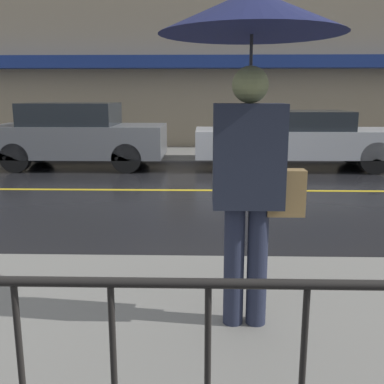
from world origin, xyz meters
TOP-DOWN VIEW (x-y plane):
  - ground_plane at (0.00, 0.00)m, footprint 80.00×80.00m
  - sidewalk_near at (0.00, -5.22)m, footprint 28.00×2.98m
  - sidewalk_far at (0.00, 4.71)m, footprint 28.00×1.95m
  - lane_marking at (0.00, 0.00)m, footprint 25.20×0.12m
  - building_storefront at (0.00, 5.81)m, footprint 28.00×0.85m
  - railing_foreground at (-0.00, -6.46)m, footprint 12.00×0.04m
  - pedestrian at (0.44, -5.04)m, footprint 1.13×1.13m
  - car_grey at (-2.80, 2.57)m, footprint 3.96×1.72m
  - car_silver at (2.32, 2.57)m, footprint 4.79×1.71m

SIDE VIEW (x-z plane):
  - ground_plane at x=0.00m, z-range 0.00..0.00m
  - lane_marking at x=0.00m, z-range 0.00..0.01m
  - sidewalk_near at x=0.00m, z-range 0.00..0.14m
  - sidewalk_far at x=0.00m, z-range 0.00..0.14m
  - car_silver at x=2.32m, z-range 0.04..1.36m
  - railing_foreground at x=0.00m, z-range 0.26..1.19m
  - car_grey at x=-2.80m, z-range 0.02..1.51m
  - pedestrian at x=0.44m, z-range 0.80..2.94m
  - building_storefront at x=0.00m, z-range -0.04..6.78m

